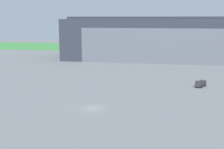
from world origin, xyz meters
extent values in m
plane|color=slate|center=(0.00, 0.00, 0.00)|extent=(440.00, 440.00, 0.00)
cube|color=#3B823D|center=(0.00, 150.06, 0.04)|extent=(440.00, 56.00, 0.08)
cube|color=#232833|center=(12.10, 90.78, 10.22)|extent=(95.12, 32.64, 20.44)
cube|color=#4C515B|center=(12.10, 74.31, 8.18)|extent=(72.29, 0.30, 16.35)
cube|color=#232833|center=(12.10, 90.78, 21.04)|extent=(95.12, 7.83, 1.20)
cube|color=#28282D|center=(26.42, 26.82, 1.19)|extent=(2.24, 2.21, 1.69)
cube|color=#28282D|center=(27.54, 29.00, 1.05)|extent=(3.01, 3.70, 1.40)
cylinder|color=black|center=(25.67, 27.40, 0.35)|extent=(0.55, 0.74, 0.70)
cylinder|color=black|center=(27.33, 26.55, 0.35)|extent=(0.55, 0.74, 0.70)
cylinder|color=black|center=(27.01, 30.02, 0.35)|extent=(0.55, 0.74, 0.70)
cylinder|color=black|center=(28.68, 29.16, 0.35)|extent=(0.55, 0.74, 0.70)
camera|label=1|loc=(17.28, -67.42, 20.91)|focal=49.13mm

